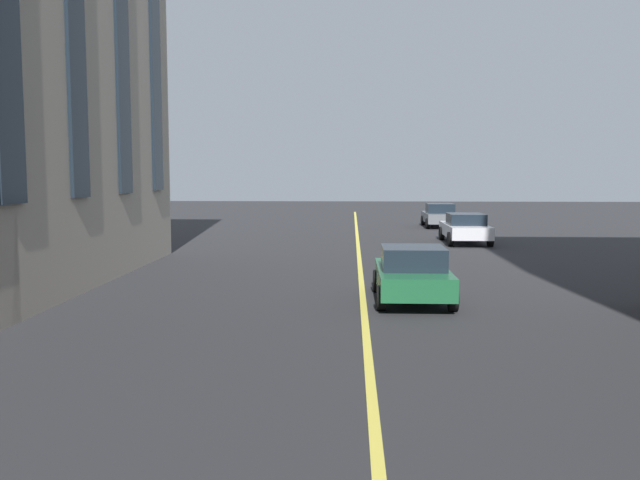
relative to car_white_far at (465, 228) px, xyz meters
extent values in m
cube|color=#D8C64C|center=(-15.59, 4.90, -0.70)|extent=(80.00, 0.16, 0.01)
cube|color=silver|center=(0.05, 0.00, -0.11)|extent=(4.40, 1.80, 0.55)
cube|color=#19232D|center=(-0.17, 0.00, 0.42)|extent=(1.85, 1.58, 0.50)
cylinder|color=black|center=(1.50, 0.86, -0.38)|extent=(0.64, 0.22, 0.64)
cylinder|color=black|center=(1.50, -0.86, -0.38)|extent=(0.64, 0.22, 0.64)
cylinder|color=black|center=(-1.40, 0.86, -0.38)|extent=(0.64, 0.22, 0.64)
cylinder|color=black|center=(-1.40, -0.86, -0.38)|extent=(0.64, 0.22, 0.64)
cube|color=#1E6038|center=(-14.30, 3.66, -0.13)|extent=(3.90, 1.75, 0.55)
cube|color=#19232D|center=(-14.49, 3.66, 0.42)|extent=(1.64, 1.54, 0.55)
cylinder|color=black|center=(-13.01, 4.50, -0.40)|extent=(0.60, 0.21, 0.60)
cylinder|color=black|center=(-13.01, 2.82, -0.40)|extent=(0.60, 0.21, 0.60)
cylinder|color=black|center=(-15.58, 4.50, -0.40)|extent=(0.60, 0.21, 0.60)
cylinder|color=black|center=(-15.58, 2.82, -0.40)|extent=(0.60, 0.21, 0.60)
cube|color=slate|center=(9.22, 0.00, -0.13)|extent=(3.90, 1.75, 0.55)
cube|color=#19232D|center=(9.03, 0.00, 0.42)|extent=(1.64, 1.54, 0.55)
cylinder|color=black|center=(10.51, 0.84, -0.40)|extent=(0.60, 0.21, 0.60)
cylinder|color=black|center=(10.51, -0.84, -0.40)|extent=(0.60, 0.21, 0.60)
cylinder|color=black|center=(7.93, 0.84, -0.40)|extent=(0.60, 0.21, 0.60)
cylinder|color=black|center=(7.93, -0.84, -0.40)|extent=(0.60, 0.21, 0.60)
camera|label=1|loc=(-31.65, 5.21, 2.56)|focal=38.74mm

